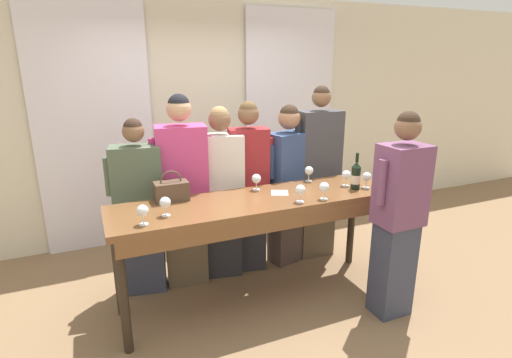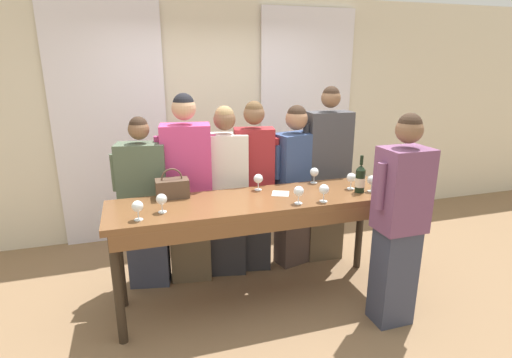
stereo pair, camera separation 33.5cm
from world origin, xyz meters
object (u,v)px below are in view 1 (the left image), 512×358
Objects in this scene: wine_glass_back_left at (324,188)px; wine_glass_center_right at (300,190)px; wine_glass_front_left at (347,175)px; wine_glass_center_mid at (143,211)px; handbag at (171,190)px; wine_glass_front_right at (367,177)px; wine_bottle at (356,176)px; guest_pink_top at (183,192)px; guest_navy_coat at (288,184)px; tasting_bar at (260,211)px; guest_cream_sweater at (221,193)px; wine_glass_front_mid at (165,203)px; guest_olive_jacket at (140,208)px; wine_glass_back_mid at (256,179)px; guest_beige_cap at (318,173)px; wine_glass_center_left at (309,171)px; host_pouring at (398,216)px; guest_striped_shirt at (249,185)px.

wine_glass_center_right is at bearing 175.30° from wine_glass_back_left.
wine_glass_center_mid is (-1.84, -0.19, 0.00)m from wine_glass_front_left.
wine_glass_front_right is at bearing -12.20° from handbag.
guest_pink_top is (-1.41, 0.67, -0.17)m from wine_bottle.
handbag is at bearing 167.58° from wine_bottle.
guest_pink_top is at bearing 180.00° from guest_navy_coat.
handbag is at bearing -165.70° from guest_navy_coat.
wine_glass_center_mid is (-0.97, -0.17, 0.21)m from tasting_bar.
guest_pink_top is at bearing 157.94° from wine_glass_front_left.
guest_cream_sweater is (0.53, 0.32, -0.19)m from handbag.
guest_pink_top is at bearing 154.74° from wine_bottle.
wine_glass_front_left and wine_glass_front_mid have the same top height.
wine_bottle is 0.18× the size of guest_pink_top.
wine_glass_center_right is at bearing -33.34° from guest_olive_jacket.
wine_glass_center_right is 0.09× the size of guest_cream_sweater.
wine_glass_center_mid is at bearing -137.60° from guest_cream_sweater.
guest_cream_sweater is (-0.63, 0.79, -0.20)m from wine_glass_back_left.
wine_glass_center_right is (-0.73, -0.09, -0.00)m from wine_glass_front_right.
wine_glass_center_right is 0.08× the size of guest_pink_top.
wine_glass_center_mid is 1.12m from wine_glass_back_mid.
wine_glass_front_mid is 0.21m from wine_glass_center_mid.
wine_bottle is 0.68m from guest_beige_cap.
guest_cream_sweater reaches higher than wine_glass_center_left.
wine_glass_front_mid and wine_glass_back_mid have the same top height.
guest_navy_coat is at bearing 118.71° from wine_glass_front_left.
guest_beige_cap is at bearing 0.00° from guest_olive_jacket.
host_pouring is (1.63, -0.85, -0.17)m from handbag.
wine_glass_front_mid is 1.00× the size of wine_glass_back_mid.
guest_striped_shirt reaches higher than wine_glass_front_right.
wine_glass_center_right is 1.43m from guest_olive_jacket.
wine_glass_center_mid is 0.09× the size of guest_olive_jacket.
guest_beige_cap is at bearing 61.24° from wine_glass_back_left.
handbag is 1.30m from guest_navy_coat.
wine_glass_center_left is 0.08× the size of guest_pink_top.
tasting_bar is 0.93m from wine_bottle.
wine_bottle is at bearing -77.00° from wine_glass_front_left.
tasting_bar is at bearing -48.60° from guest_pink_top.
guest_striped_shirt is at bearing 180.00° from guest_beige_cap.
handbag is 0.75m from wine_glass_back_mid.
wine_glass_center_left is at bearing 131.59° from wine_glass_front_left.
guest_navy_coat reaches higher than tasting_bar.
handbag is at bearing 158.79° from tasting_bar.
guest_striped_shirt reaches higher than wine_glass_back_mid.
wine_glass_front_right is at bearing -83.05° from guest_beige_cap.
guest_navy_coat is (-0.44, 0.68, -0.21)m from wine_glass_front_right.
wine_glass_center_right is at bearing -80.02° from guest_striped_shirt.
tasting_bar is 1.09m from guest_beige_cap.
tasting_bar is 1.37× the size of guest_pink_top.
wine_glass_front_mid is at bearing -113.53° from guest_pink_top.
guest_cream_sweater is at bearing 133.11° from host_pouring.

